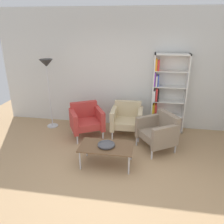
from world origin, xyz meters
TOP-DOWN VIEW (x-y plane):
  - ground_plane at (0.00, 0.00)m, footprint 8.32×8.32m
  - plaster_back_panel at (0.00, 2.46)m, footprint 6.40×0.12m
  - bookshelf_tall at (1.05, 2.25)m, footprint 0.80×0.30m
  - coffee_table_low at (-0.08, 0.48)m, footprint 1.00×0.56m
  - decorative_bowl at (-0.08, 0.48)m, footprint 0.32×0.32m
  - armchair_corner_red at (0.17, 1.82)m, footprint 0.73×0.67m
  - armchair_near_window at (0.90, 1.26)m, footprint 0.93×0.94m
  - armchair_by_bookshelf at (-0.78, 1.61)m, footprint 0.93×0.91m
  - floor_lamp_torchiere at (-1.80, 1.95)m, footprint 0.32×0.32m

SIDE VIEW (x-z plane):
  - ground_plane at x=0.00m, z-range 0.00..0.00m
  - coffee_table_low at x=-0.08m, z-range 0.17..0.57m
  - armchair_corner_red at x=0.17m, z-range 0.02..0.80m
  - armchair_near_window at x=0.90m, z-range 0.02..0.80m
  - armchair_by_bookshelf at x=-0.78m, z-range 0.02..0.80m
  - decorative_bowl at x=-0.08m, z-range 0.41..0.46m
  - bookshelf_tall at x=1.05m, z-range -0.02..1.88m
  - floor_lamp_torchiere at x=-1.80m, z-range 0.58..2.32m
  - plaster_back_panel at x=0.00m, z-range 0.00..2.90m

